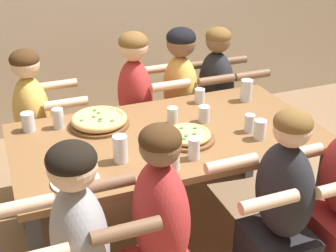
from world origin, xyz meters
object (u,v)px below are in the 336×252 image
pizza_board_second (99,121)px  drinking_glass_d (58,119)px  pizza_board_main (188,136)px  diner_far_center (136,116)px  drinking_glass_e (204,115)px  diner_far_right (215,105)px  drinking_glass_c (120,149)px  empty_plate_b (291,134)px  drinking_glass_b (28,123)px  empty_plate_a (75,181)px  diner_far_midright (181,108)px  drinking_glass_i (194,150)px  drinking_glass_a (249,123)px  drinking_glass_g (172,116)px  drinking_glass_h (260,130)px  drinking_glass_f (246,90)px  diner_far_left (36,136)px  diner_near_midright (279,222)px  cocktail_glass_blue (200,96)px  diner_near_midleft (160,251)px  drinking_glass_j (174,157)px

pizza_board_second → drinking_glass_d: 0.24m
pizza_board_main → diner_far_center: size_ratio=0.26×
drinking_glass_e → diner_far_right: bearing=57.1°
drinking_glass_d → drinking_glass_c: bearing=-65.5°
empty_plate_b → drinking_glass_b: bearing=156.3°
pizza_board_main → empty_plate_b: 0.61m
empty_plate_a → diner_far_midright: 1.43m
drinking_glass_i → drinking_glass_a: bearing=20.9°
pizza_board_second → drinking_glass_g: size_ratio=3.41×
pizza_board_second → drinking_glass_h: drinking_glass_h is taller
drinking_glass_f → drinking_glass_c: bearing=-155.7°
diner_far_left → empty_plate_b: bearing=54.1°
drinking_glass_e → drinking_glass_d: bearing=163.8°
diner_far_center → diner_far_right: (0.65, 0.00, -0.02)m
diner_far_left → drinking_glass_c: bearing=21.2°
drinking_glass_i → diner_far_center: (0.00, 1.02, -0.25)m
drinking_glass_b → drinking_glass_c: (0.41, -0.54, 0.03)m
drinking_glass_g → drinking_glass_i: (-0.05, -0.43, 0.01)m
drinking_glass_a → diner_near_midright: (-0.13, -0.55, -0.28)m
pizza_board_main → drinking_glass_h: 0.41m
cocktail_glass_blue → drinking_glass_a: cocktail_glass_blue is taller
pizza_board_main → diner_far_midright: bearing=69.7°
empty_plate_b → cocktail_glass_blue: cocktail_glass_blue is taller
drinking_glass_d → diner_near_midleft: (0.27, -1.02, -0.26)m
drinking_glass_g → diner_far_midright: size_ratio=0.09×
drinking_glass_h → diner_far_left: size_ratio=0.10×
diner_far_right → drinking_glass_i: bearing=-32.7°
drinking_glass_a → diner_near_midleft: (-0.77, -0.55, -0.26)m
diner_far_midright → diner_near_midleft: size_ratio=0.99×
drinking_glass_i → diner_far_center: bearing=89.7°
drinking_glass_j → drinking_glass_d: bearing=124.0°
empty_plate_b → drinking_glass_c: bearing=175.5°
drinking_glass_b → drinking_glass_i: 1.02m
drinking_glass_i → empty_plate_a: bearing=179.5°
drinking_glass_d → diner_far_left: size_ratio=0.11×
pizza_board_main → drinking_glass_b: size_ratio=2.73×
pizza_board_main → diner_far_midright: 0.90m
diner_far_left → pizza_board_main: bearing=43.4°
pizza_board_second → diner_far_right: (1.02, 0.45, -0.26)m
empty_plate_b → diner_far_right: diner_far_right is taller
drinking_glass_h → diner_near_midleft: size_ratio=0.10×
drinking_glass_j → drinking_glass_e: bearing=49.2°
drinking_glass_j → diner_far_center: 1.12m
drinking_glass_e → diner_near_midright: bearing=-85.3°
drinking_glass_d → diner_near_midleft: 1.08m
drinking_glass_j → drinking_glass_a: bearing=21.3°
drinking_glass_f → diner_far_left: diner_far_left is taller
diner_far_center → diner_far_right: bearing=90.0°
empty_plate_a → diner_far_midright: (0.99, 1.01, -0.20)m
drinking_glass_c → drinking_glass_g: 0.53m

